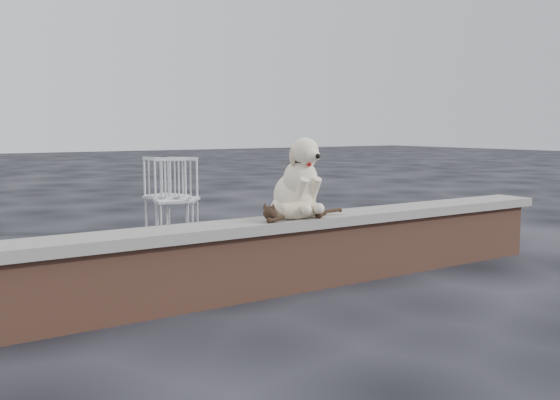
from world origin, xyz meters
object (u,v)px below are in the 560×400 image
chair_d (178,198)px  dog (295,176)px  chair_b (174,199)px  cat (297,209)px  chair_e (167,195)px

chair_d → dog: bearing=-49.0°
chair_b → cat: bearing=-80.0°
chair_d → chair_e: (0.03, 0.38, 0.00)m
chair_d → chair_e: size_ratio=1.00×
chair_d → chair_e: same height
chair_d → chair_e: 0.38m
chair_b → chair_d: size_ratio=1.00×
dog → chair_d: 2.68m
chair_b → chair_d: (0.08, 0.07, 0.00)m
cat → chair_e: chair_e is taller
dog → chair_e: bearing=86.9°
dog → chair_b: bearing=88.7°
cat → chair_d: size_ratio=0.99×
chair_d → cat: bearing=-50.4°
chair_e → chair_d: bearing=155.0°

